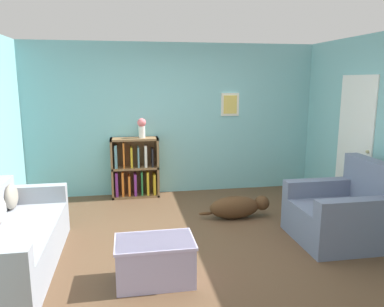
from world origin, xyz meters
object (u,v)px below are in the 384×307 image
object	(u,v)px
couch	(9,243)
dog	(238,207)
bookshelf	(135,169)
vase	(142,127)
recliner_chair	(343,214)
coffee_table	(155,260)

from	to	relation	value
couch	dog	distance (m)	3.00
bookshelf	vase	size ratio (longest dim) A/B	3.09
couch	recliner_chair	world-z (taller)	recliner_chair
couch	bookshelf	size ratio (longest dim) A/B	2.01
recliner_chair	dog	size ratio (longest dim) A/B	1.02
recliner_chair	coffee_table	distance (m)	2.47
bookshelf	vase	xyz separation A→B (m)	(0.14, -0.02, 0.73)
couch	bookshelf	distance (m)	2.73
couch	vase	bearing A→B (deg)	57.28
bookshelf	recliner_chair	distance (m)	3.39
coffee_table	bookshelf	bearing A→B (deg)	92.41
recliner_chair	coffee_table	size ratio (longest dim) A/B	1.36
couch	coffee_table	world-z (taller)	couch
coffee_table	vase	xyz separation A→B (m)	(0.02, 2.83, 0.97)
dog	coffee_table	bearing A→B (deg)	-130.60
recliner_chair	dog	distance (m)	1.45
recliner_chair	vase	world-z (taller)	vase
recliner_chair	vase	xyz separation A→B (m)	(-2.38, 2.25, 0.86)
dog	vase	world-z (taller)	vase
couch	bookshelf	world-z (taller)	bookshelf
couch	dog	size ratio (longest dim) A/B	1.96
couch	coffee_table	distance (m)	1.57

